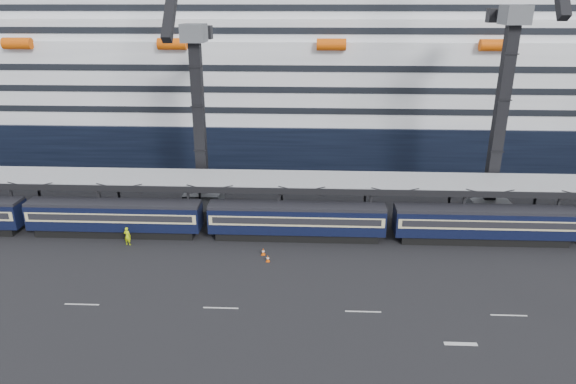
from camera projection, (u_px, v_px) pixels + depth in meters
name	position (u px, v px, depth m)	size (l,w,h in m)	color
ground	(381.00, 287.00, 46.56)	(260.00, 260.00, 0.00)	black
lane_markings	(491.00, 323.00, 41.32)	(111.00, 4.27, 0.02)	beige
train	(328.00, 220.00, 55.35)	(133.05, 3.00, 4.05)	black
canopy	(369.00, 182.00, 57.83)	(130.00, 6.25, 5.53)	gray
cruise_ship	(345.00, 78.00, 85.34)	(214.09, 28.84, 34.00)	black
crane_dark_near	(198.00, 113.00, 60.64)	(4.50, 17.75, 35.08)	#494B50
crane_dark_mid	(503.00, 105.00, 57.71)	(4.50, 18.24, 39.64)	#494B50
worker	(127.00, 236.00, 54.33)	(0.74, 0.49, 2.04)	#C1E10B
traffic_cone_c	(263.00, 251.00, 52.38)	(0.39, 0.39, 0.78)	#DF5007
traffic_cone_d	(268.00, 258.00, 51.03)	(0.37, 0.37, 0.74)	#DF5007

